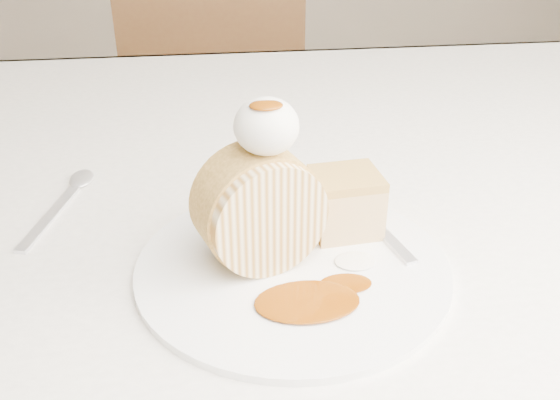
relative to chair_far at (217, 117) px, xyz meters
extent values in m
cube|color=white|center=(0.01, -0.78, 0.24)|extent=(1.40, 0.90, 0.04)
cube|color=white|center=(0.01, -0.33, 0.12)|extent=(1.40, 0.01, 0.28)
cylinder|color=brown|center=(0.63, -0.41, -0.14)|extent=(0.06, 0.06, 0.71)
cube|color=brown|center=(0.00, 0.08, -0.08)|extent=(0.42, 0.42, 0.04)
cube|color=brown|center=(0.00, -0.10, 0.16)|extent=(0.41, 0.05, 0.43)
cylinder|color=brown|center=(0.18, 0.25, -0.29)|extent=(0.03, 0.03, 0.40)
cylinder|color=brown|center=(-0.16, 0.26, -0.29)|extent=(0.03, 0.03, 0.40)
cylinder|color=brown|center=(0.17, -0.10, -0.29)|extent=(0.03, 0.03, 0.40)
cylinder|color=brown|center=(-0.18, -0.09, -0.29)|extent=(0.03, 0.03, 0.40)
cylinder|color=white|center=(0.05, -1.02, 0.26)|extent=(0.31, 0.31, 0.01)
cylinder|color=beige|center=(0.02, -1.01, 0.32)|extent=(0.12, 0.09, 0.10)
cube|color=gold|center=(0.10, -0.97, 0.29)|extent=(0.07, 0.06, 0.05)
ellipsoid|color=white|center=(0.03, -1.00, 0.39)|extent=(0.05, 0.05, 0.05)
ellipsoid|color=#753504|center=(0.03, -1.01, 0.42)|extent=(0.03, 0.02, 0.01)
cube|color=silver|center=(0.14, -0.97, 0.27)|extent=(0.06, 0.17, 0.00)
cube|color=silver|center=(-0.19, -0.90, 0.26)|extent=(0.06, 0.16, 0.00)
camera|label=1|loc=(-0.02, -1.47, 0.59)|focal=40.00mm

